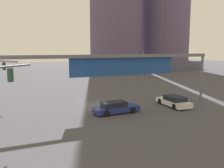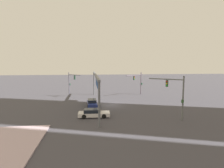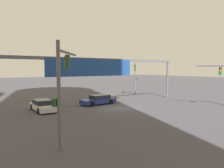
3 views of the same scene
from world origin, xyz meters
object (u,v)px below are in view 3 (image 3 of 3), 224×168
Objects in this scene: sedan_car_approaching at (43,106)px; sedan_car_waiting_far at (99,100)px; traffic_signal_opposite_side at (63,79)px; traffic_signal_cross_street at (135,74)px.

sedan_car_approaching is 1.00× the size of sedan_car_waiting_far.
traffic_signal_opposite_side is 12.25m from sedan_car_approaching.
sedan_car_approaching is at bearing 24.87° from traffic_signal_opposite_side.
sedan_car_approaching is (-2.58, -11.47, -3.43)m from traffic_signal_opposite_side.
traffic_signal_opposite_side reaches higher than traffic_signal_cross_street.
traffic_signal_opposite_side reaches higher than sedan_car_waiting_far.
sedan_car_approaching is at bearing -1.18° from sedan_car_waiting_far.
traffic_signal_opposite_side is at bearing -6.95° from traffic_signal_cross_street.
traffic_signal_opposite_side is 1.32× the size of sedan_car_approaching.
traffic_signal_opposite_side reaches higher than sedan_car_approaching.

